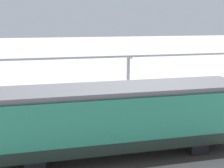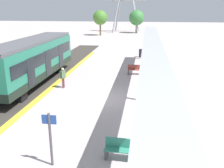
% 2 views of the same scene
% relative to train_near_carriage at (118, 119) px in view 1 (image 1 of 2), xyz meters
% --- Properties ---
extents(ground_plane, '(176.00, 176.00, 0.00)m').
position_rel_train_near_carriage_xyz_m(ground_plane, '(5.66, -2.90, -1.83)').
color(ground_plane, '#B2A3A2').
extents(tactile_edge_strip, '(0.47, 35.34, 0.01)m').
position_rel_train_near_carriage_xyz_m(tactile_edge_strip, '(1.83, -2.90, -1.83)').
color(tactile_edge_strip, gold).
rests_on(tactile_edge_strip, ground).
extents(trackbed, '(3.20, 47.34, 0.01)m').
position_rel_train_near_carriage_xyz_m(trackbed, '(-0.01, -2.90, -1.83)').
color(trackbed, '#38332D').
rests_on(trackbed, ground).
extents(train_near_carriage, '(2.65, 12.35, 3.48)m').
position_rel_train_near_carriage_xyz_m(train_near_carriage, '(0.00, 0.00, 0.00)').
color(train_near_carriage, '#1E7057').
rests_on(train_near_carriage, ground).
extents(canopy_pillar_second, '(1.10, 0.44, 3.60)m').
position_rel_train_near_carriage_xyz_m(canopy_pillar_second, '(9.28, -3.07, -0.01)').
color(canopy_pillar_second, slate).
rests_on(canopy_pillar_second, ground).
extents(canopy_beam, '(1.20, 27.94, 0.16)m').
position_rel_train_near_carriage_xyz_m(canopy_beam, '(9.28, -2.92, 1.85)').
color(canopy_beam, '#A8AAB2').
rests_on(canopy_beam, canopy_pillar_nearest).
extents(bench_near_end, '(1.50, 0.45, 0.86)m').
position_rel_train_near_carriage_xyz_m(bench_near_end, '(8.07, 3.86, -1.39)').
color(bench_near_end, brown).
rests_on(bench_near_end, ground).
extents(bench_mid_platform, '(1.52, 0.53, 0.86)m').
position_rel_train_near_carriage_xyz_m(bench_mid_platform, '(8.13, -9.71, -1.39)').
color(bench_mid_platform, '#30826B').
rests_on(bench_mid_platform, ground).
extents(passenger_waiting_near_edge, '(0.34, 0.50, 1.57)m').
position_rel_train_near_carriage_xyz_m(passenger_waiting_near_edge, '(2.76, -0.94, -0.85)').
color(passenger_waiting_near_edge, brown).
rests_on(passenger_waiting_near_edge, ground).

